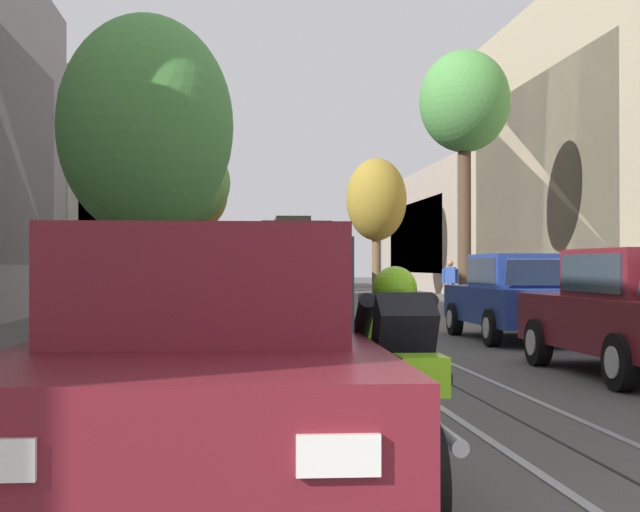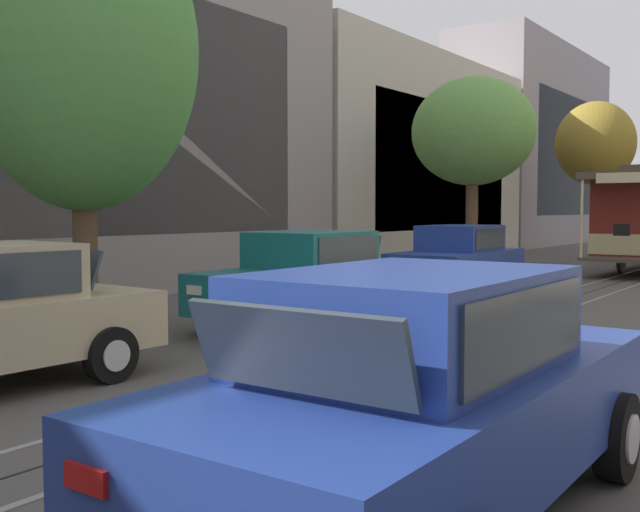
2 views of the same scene
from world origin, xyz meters
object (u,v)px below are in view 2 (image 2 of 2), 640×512
at_px(street_tree_kerb_left_fourth, 595,144).
at_px(parked_car_blue_fifth_left, 458,258).
at_px(street_tree_kerb_left_second, 82,53).
at_px(street_tree_kerb_left_mid, 473,132).
at_px(parked_car_blue_mid_right, 419,391).
at_px(parked_car_teal_fourth_left, 308,278).

bearing_deg(street_tree_kerb_left_fourth, parked_car_blue_fifth_left, -84.56).
xyz_separation_m(street_tree_kerb_left_second, street_tree_kerb_left_mid, (-0.12, 14.15, 0.06)).
bearing_deg(parked_car_blue_mid_right, street_tree_kerb_left_mid, 112.86).
bearing_deg(street_tree_kerb_left_fourth, parked_car_blue_mid_right, -76.71).
distance_m(parked_car_teal_fourth_left, parked_car_blue_mid_right, 8.00).
bearing_deg(street_tree_kerb_left_fourth, street_tree_kerb_left_mid, -90.45).
height_order(parked_car_blue_fifth_left, street_tree_kerb_left_mid, street_tree_kerb_left_mid).
bearing_deg(street_tree_kerb_left_second, parked_car_blue_fifth_left, 79.98).
xyz_separation_m(parked_car_blue_fifth_left, parked_car_blue_mid_right, (5.37, -12.19, 0.00)).
distance_m(parked_car_teal_fourth_left, parked_car_blue_fifth_left, 6.18).
xyz_separation_m(parked_car_blue_fifth_left, street_tree_kerb_left_mid, (-1.78, 4.77, 3.49)).
distance_m(parked_car_blue_fifth_left, parked_car_blue_mid_right, 13.32).
xyz_separation_m(parked_car_teal_fourth_left, street_tree_kerb_left_mid, (-1.86, 10.94, 3.49)).
xyz_separation_m(parked_car_teal_fourth_left, street_tree_kerb_left_fourth, (-1.76, 23.82, 4.04)).
bearing_deg(parked_car_blue_fifth_left, street_tree_kerb_left_second, -100.02).
height_order(parked_car_blue_mid_right, street_tree_kerb_left_second, street_tree_kerb_left_second).
bearing_deg(parked_car_teal_fourth_left, parked_car_blue_mid_right, -48.68).
relative_size(parked_car_blue_fifth_left, street_tree_kerb_left_mid, 0.74).
relative_size(parked_car_teal_fourth_left, parked_car_blue_fifth_left, 1.00).
height_order(parked_car_teal_fourth_left, street_tree_kerb_left_fourth, street_tree_kerb_left_fourth).
relative_size(parked_car_blue_mid_right, street_tree_kerb_left_second, 0.66).
bearing_deg(street_tree_kerb_left_second, street_tree_kerb_left_mid, 90.49).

